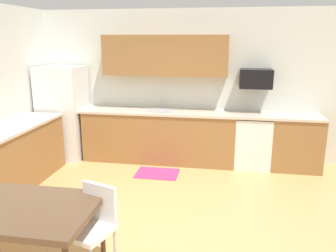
# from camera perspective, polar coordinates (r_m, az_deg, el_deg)

# --- Properties ---
(ground_plane) EXTENTS (12.00, 12.00, 0.00)m
(ground_plane) POSITION_cam_1_polar(r_m,az_deg,el_deg) (4.28, -2.35, -16.47)
(ground_plane) COLOR tan
(wall_back) EXTENTS (5.80, 0.10, 2.70)m
(wall_back) POSITION_cam_1_polar(r_m,az_deg,el_deg) (6.34, 2.53, 6.73)
(wall_back) COLOR silver
(wall_back) RESTS_ON ground
(cabinet_run_back) EXTENTS (2.72, 0.60, 0.90)m
(cabinet_run_back) POSITION_cam_1_polar(r_m,az_deg,el_deg) (6.25, -1.52, -1.81)
(cabinet_run_back) COLOR olive
(cabinet_run_back) RESTS_ON ground
(cabinet_run_back_right) EXTENTS (0.83, 0.60, 0.90)m
(cabinet_run_back_right) POSITION_cam_1_polar(r_m,az_deg,el_deg) (6.26, 20.36, -2.72)
(cabinet_run_back_right) COLOR olive
(cabinet_run_back_right) RESTS_ON ground
(cabinet_run_left) EXTENTS (0.60, 2.00, 0.90)m
(cabinet_run_left) POSITION_cam_1_polar(r_m,az_deg,el_deg) (5.64, -24.16, -4.94)
(cabinet_run_left) COLOR olive
(cabinet_run_left) RESTS_ON ground
(countertop_back) EXTENTS (4.80, 0.64, 0.04)m
(countertop_back) POSITION_cam_1_polar(r_m,az_deg,el_deg) (6.08, 2.07, 2.27)
(countertop_back) COLOR beige
(countertop_back) RESTS_ON cabinet_run_back
(countertop_left) EXTENTS (0.64, 2.00, 0.04)m
(countertop_left) POSITION_cam_1_polar(r_m,az_deg,el_deg) (5.51, -24.66, -0.31)
(countertop_left) COLOR beige
(countertop_left) RESTS_ON cabinet_run_left
(upper_cabinets_back) EXTENTS (2.20, 0.34, 0.70)m
(upper_cabinets_back) POSITION_cam_1_polar(r_m,az_deg,el_deg) (6.12, -0.52, 11.63)
(upper_cabinets_back) COLOR olive
(refrigerator) EXTENTS (0.76, 0.70, 1.70)m
(refrigerator) POSITION_cam_1_polar(r_m,az_deg,el_deg) (6.66, -16.98, 2.12)
(refrigerator) COLOR white
(refrigerator) RESTS_ON ground
(oven_range) EXTENTS (0.60, 0.60, 0.91)m
(oven_range) POSITION_cam_1_polar(r_m,az_deg,el_deg) (6.16, 13.82, -2.44)
(oven_range) COLOR white
(oven_range) RESTS_ON ground
(microwave) EXTENTS (0.54, 0.36, 0.32)m
(microwave) POSITION_cam_1_polar(r_m,az_deg,el_deg) (6.05, 14.36, 7.64)
(microwave) COLOR black
(sink_basin) EXTENTS (0.48, 0.40, 0.14)m
(sink_basin) POSITION_cam_1_polar(r_m,az_deg,el_deg) (6.15, -1.44, 2.03)
(sink_basin) COLOR #A5A8AD
(sink_basin) RESTS_ON countertop_back
(sink_faucet) EXTENTS (0.02, 0.02, 0.24)m
(sink_faucet) POSITION_cam_1_polar(r_m,az_deg,el_deg) (6.29, -1.14, 3.80)
(sink_faucet) COLOR #B2B5BA
(sink_faucet) RESTS_ON countertop_back
(dining_table) EXTENTS (1.40, 0.90, 0.72)m
(dining_table) POSITION_cam_1_polar(r_m,az_deg,el_deg) (3.48, -23.63, -12.97)
(dining_table) COLOR brown
(dining_table) RESTS_ON ground
(chair_near_table) EXTENTS (0.51, 0.51, 0.85)m
(chair_near_table) POSITION_cam_1_polar(r_m,az_deg,el_deg) (3.45, -12.32, -15.31)
(chair_near_table) COLOR white
(chair_near_table) RESTS_ON ground
(floor_mat) EXTENTS (0.70, 0.50, 0.01)m
(floor_mat) POSITION_cam_1_polar(r_m,az_deg,el_deg) (5.78, -1.81, -7.87)
(floor_mat) COLOR #CC3372
(floor_mat) RESTS_ON ground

